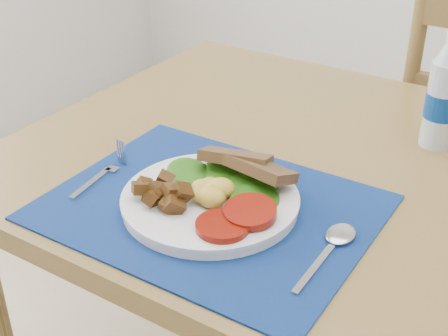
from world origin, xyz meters
name	(u,v)px	position (x,y,z in m)	size (l,w,h in m)	color
table	(395,226)	(0.00, 0.20, 0.67)	(1.40, 0.90, 0.75)	brown
placemat	(210,207)	(-0.23, -0.03, 0.75)	(0.50, 0.39, 0.00)	black
breakfast_plate	(206,196)	(-0.24, -0.04, 0.77)	(0.28, 0.28, 0.07)	silver
fork	(105,174)	(-0.44, -0.05, 0.76)	(0.03, 0.15, 0.00)	#B2B5BA
spoon	(333,245)	(-0.03, -0.03, 0.76)	(0.04, 0.18, 0.01)	#B2B5BA
water_bottle	(444,98)	(0.00, 0.38, 0.85)	(0.06, 0.06, 0.22)	#ADBFCC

